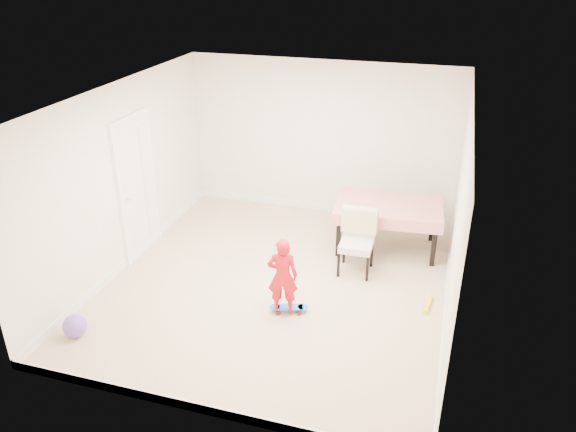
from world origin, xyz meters
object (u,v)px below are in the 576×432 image
(child, at_px, (283,279))
(skateboard, at_px, (289,309))
(balloon, at_px, (75,326))
(dining_table, at_px, (387,226))
(dining_chair, at_px, (356,243))

(child, bearing_deg, skateboard, -150.55)
(child, distance_m, balloon, 2.53)
(dining_table, bearing_deg, dining_chair, -115.92)
(dining_chair, relative_size, skateboard, 1.87)
(balloon, bearing_deg, skateboard, 27.66)
(skateboard, relative_size, balloon, 1.75)
(balloon, bearing_deg, child, 27.17)
(skateboard, bearing_deg, child, -154.20)
(child, height_order, balloon, child)
(dining_table, relative_size, skateboard, 3.19)
(dining_table, xyz_separation_m, skateboard, (-0.95, -2.04, -0.33))
(skateboard, bearing_deg, dining_chair, 46.26)
(dining_table, xyz_separation_m, balloon, (-3.23, -3.24, -0.23))
(dining_chair, xyz_separation_m, balloon, (-2.91, -2.41, -0.32))
(dining_table, relative_size, dining_chair, 1.70)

